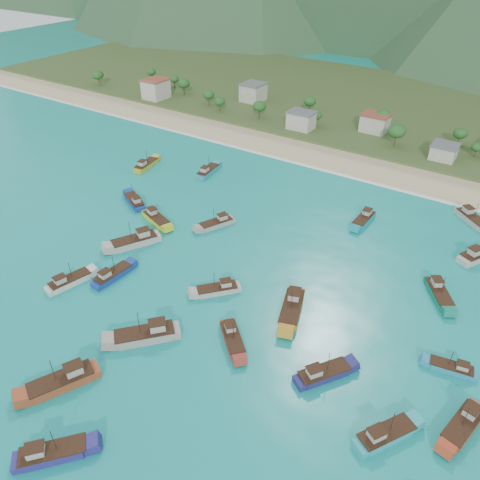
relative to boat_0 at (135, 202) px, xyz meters
The scene contains 28 objects.
ground 43.93m from the boat_0, 28.02° to the right, with size 600.00×600.00×0.00m, color #0B8280.
beach 70.07m from the boat_0, 56.40° to the left, with size 400.00×18.00×1.20m, color beige.
land 125.51m from the boat_0, 72.01° to the left, with size 400.00×110.00×2.40m, color #385123.
surf_line 62.38m from the boat_0, 51.57° to the left, with size 400.00×2.50×0.08m, color white.
village 93.89m from the boat_0, 59.44° to the left, with size 215.16×30.39×7.65m.
vegetation 92.01m from the boat_0, 64.38° to the left, with size 271.67×25.13×8.59m.
boat_0 is the anchor object (origin of this frame).
boat_1 25.75m from the boat_0, ahead, with size 6.47×9.89×5.65m.
boat_3 73.66m from the boat_0, 20.64° to the right, with size 8.06×9.99×5.93m.
boat_5 80.04m from the boat_0, ahead, with size 8.03×10.07×5.96m.
boat_6 87.67m from the boat_0, ahead, with size 8.23×3.68×4.69m.
boat_7 35.68m from the boat_0, 68.41° to the right, with size 5.09×10.14×5.75m.
boat_8 58.70m from the boat_0, 14.43° to the right, with size 7.08×12.36×7.01m.
boat_9 61.77m from the boat_0, 24.66° to the left, with size 3.15×9.81×5.75m.
boat_11 89.43m from the boat_0, 27.66° to the left, with size 9.90×9.42×6.24m.
boat_12 87.79m from the boat_0, 16.80° to the left, with size 8.22×11.53×6.67m.
boat_13 11.91m from the boat_0, 18.32° to the right, with size 10.64×6.17×6.04m.
boat_14 74.17m from the boat_0, 54.86° to the right, with size 9.14×9.90×6.16m.
boat_16 23.59m from the boat_0, 125.45° to the left, with size 4.55×10.41×5.95m.
boat_18 93.74m from the boat_0, 14.26° to the right, with size 5.23×10.66×6.05m.
boat_21 58.49m from the boat_0, 28.23° to the right, with size 8.93×8.43×5.61m.
boat_22 61.49m from the boat_0, 56.76° to the right, with size 8.16×12.08×6.93m.
boat_23 32.80m from the boat_0, 54.12° to the right, with size 3.46×9.80×5.70m.
boat_24 26.95m from the boat_0, 78.41° to the left, with size 4.18×10.35×5.95m.
boat_25 20.29m from the boat_0, 45.25° to the right, with size 8.69×12.11×7.01m.
boat_27 52.26m from the boat_0, 43.49° to the right, with size 10.80×11.48×7.20m.
boat_28 87.35m from the boat_0, 21.02° to the right, with size 7.80×10.16×5.96m.
boat_29 44.78m from the boat_0, 23.39° to the right, with size 8.27×8.81×5.52m.
Camera 1 is at (47.75, -57.20, 63.55)m, focal length 35.00 mm.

